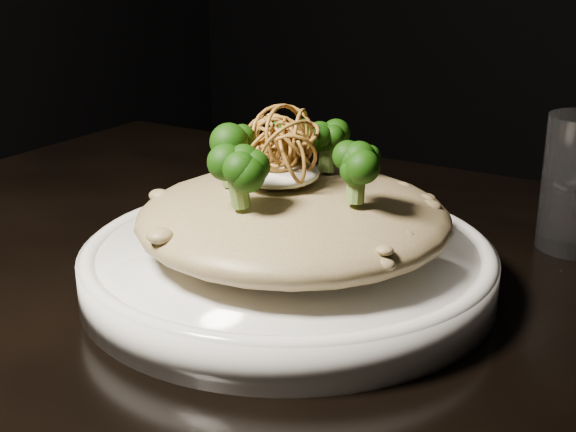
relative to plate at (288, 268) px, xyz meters
The scene contains 5 objects.
plate is the anchor object (origin of this frame).
risotto 0.04m from the plate, 16.25° to the right, with size 0.22×0.22×0.05m, color brown.
broccoli 0.09m from the plate, 45.73° to the right, with size 0.13×0.13×0.05m, color black, non-canonical shape.
cheese 0.07m from the plate, 131.04° to the right, with size 0.06×0.06×0.02m, color white.
shallots 0.10m from the plate, 137.30° to the right, with size 0.06×0.06×0.04m, color brown, non-canonical shape.
Camera 1 is at (0.19, -0.42, 0.99)m, focal length 50.00 mm.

